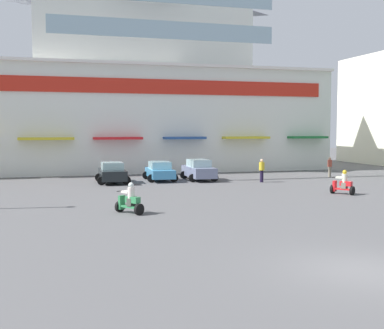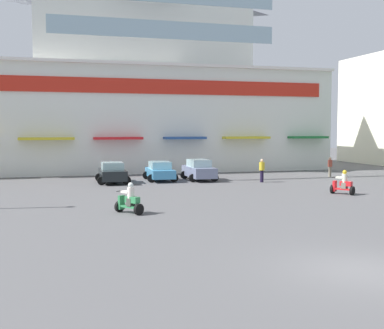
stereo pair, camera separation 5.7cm
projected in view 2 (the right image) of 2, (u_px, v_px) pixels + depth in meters
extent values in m
plane|color=#535254|center=(215.00, 203.00, 26.09)|extent=(128.00, 128.00, 0.00)
cube|color=white|center=(140.00, 121.00, 48.40)|extent=(34.01, 13.12, 9.17)
cube|color=white|center=(138.00, 41.00, 48.46)|extent=(19.25, 11.81, 6.52)
cube|color=red|center=(153.00, 86.00, 41.83)|extent=(31.29, 0.12, 1.23)
cube|color=white|center=(153.00, 64.00, 41.66)|extent=(34.01, 0.70, 0.24)
cube|color=gold|center=(47.00, 139.00, 39.37)|extent=(4.30, 1.10, 0.20)
cube|color=red|center=(118.00, 138.00, 40.88)|extent=(4.00, 1.10, 0.20)
cube|color=#264988|center=(185.00, 138.00, 42.39)|extent=(3.60, 1.10, 0.20)
cube|color=gold|center=(246.00, 138.00, 43.89)|extent=(4.16, 1.10, 0.20)
cube|color=#1C6C33|center=(308.00, 137.00, 45.51)|extent=(3.61, 1.10, 0.20)
cube|color=#99B7C6|center=(166.00, 30.00, 36.54)|extent=(16.94, 0.08, 1.30)
cube|color=black|center=(112.00, 174.00, 35.44)|extent=(1.78, 3.99, 0.70)
cube|color=#9CC3C4|center=(112.00, 166.00, 35.40)|extent=(1.51, 2.01, 0.52)
cylinder|color=black|center=(99.00, 177.00, 36.44)|extent=(0.60, 0.18, 0.60)
cylinder|color=black|center=(123.00, 177.00, 36.86)|extent=(0.60, 0.18, 0.60)
cylinder|color=black|center=(102.00, 181.00, 34.07)|extent=(0.60, 0.18, 0.60)
cylinder|color=black|center=(127.00, 180.00, 34.49)|extent=(0.60, 0.18, 0.60)
cube|color=#3E8BBF|center=(160.00, 173.00, 37.06)|extent=(1.79, 4.09, 0.62)
cube|color=#91C4CB|center=(160.00, 165.00, 37.01)|extent=(1.49, 2.07, 0.54)
cylinder|color=black|center=(146.00, 175.00, 38.10)|extent=(0.61, 0.18, 0.60)
cylinder|color=black|center=(168.00, 175.00, 38.48)|extent=(0.61, 0.18, 0.60)
cylinder|color=black|center=(152.00, 178.00, 35.67)|extent=(0.61, 0.18, 0.60)
cylinder|color=black|center=(174.00, 178.00, 36.06)|extent=(0.61, 0.18, 0.60)
cube|color=slate|center=(199.00, 172.00, 37.40)|extent=(1.65, 4.13, 0.75)
cube|color=#9DBDBF|center=(199.00, 163.00, 37.36)|extent=(1.42, 2.07, 0.54)
cylinder|color=black|center=(184.00, 175.00, 38.44)|extent=(0.60, 0.17, 0.60)
cylinder|color=black|center=(204.00, 174.00, 38.87)|extent=(0.60, 0.17, 0.60)
cylinder|color=black|center=(193.00, 178.00, 35.98)|extent=(0.60, 0.17, 0.60)
cylinder|color=black|center=(214.00, 177.00, 36.41)|extent=(0.60, 0.17, 0.60)
cylinder|color=black|center=(333.00, 189.00, 29.74)|extent=(0.51, 0.41, 0.52)
cylinder|color=black|center=(352.00, 191.00, 28.95)|extent=(0.51, 0.41, 0.52)
cube|color=red|center=(342.00, 189.00, 29.34)|extent=(0.83, 1.04, 0.10)
cube|color=red|center=(346.00, 184.00, 29.17)|extent=(0.63, 0.73, 0.28)
cube|color=red|center=(335.00, 186.00, 29.64)|extent=(0.34, 0.29, 0.64)
cylinder|color=black|center=(334.00, 177.00, 29.62)|extent=(0.45, 0.32, 0.04)
cube|color=#6D6558|center=(344.00, 186.00, 29.25)|extent=(0.42, 0.41, 0.36)
cylinder|color=beige|center=(345.00, 178.00, 29.21)|extent=(0.44, 0.44, 0.51)
sphere|color=gold|center=(345.00, 172.00, 29.19)|extent=(0.25, 0.25, 0.25)
cube|color=beige|center=(340.00, 177.00, 29.38)|extent=(0.53, 0.55, 0.10)
cylinder|color=black|center=(120.00, 206.00, 23.14)|extent=(0.51, 0.41, 0.52)
cylinder|color=black|center=(139.00, 209.00, 22.31)|extent=(0.51, 0.41, 0.52)
cube|color=#2F824B|center=(129.00, 207.00, 22.72)|extent=(0.87, 1.10, 0.10)
cube|color=#2F824B|center=(132.00, 200.00, 22.55)|extent=(0.65, 0.77, 0.28)
cube|color=#2F824B|center=(121.00, 202.00, 23.05)|extent=(0.34, 0.30, 0.65)
cylinder|color=black|center=(121.00, 191.00, 23.02)|extent=(0.45, 0.32, 0.04)
cube|color=#41443D|center=(131.00, 202.00, 22.62)|extent=(0.42, 0.41, 0.36)
cylinder|color=silver|center=(131.00, 193.00, 22.59)|extent=(0.44, 0.44, 0.49)
sphere|color=silver|center=(131.00, 185.00, 22.57)|extent=(0.25, 0.25, 0.25)
cube|color=silver|center=(127.00, 192.00, 22.77)|extent=(0.53, 0.55, 0.10)
cylinder|color=black|center=(262.00, 176.00, 35.93)|extent=(0.32, 0.32, 0.87)
cylinder|color=gold|center=(262.00, 166.00, 35.88)|extent=(0.52, 0.52, 0.58)
sphere|color=#D7A983|center=(262.00, 161.00, 35.85)|extent=(0.24, 0.24, 0.24)
cylinder|color=#756D5B|center=(330.00, 172.00, 39.82)|extent=(0.26, 0.26, 0.83)
cylinder|color=#964031|center=(330.00, 163.00, 39.77)|extent=(0.42, 0.42, 0.54)
sphere|color=tan|center=(330.00, 159.00, 39.74)|extent=(0.22, 0.22, 0.22)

